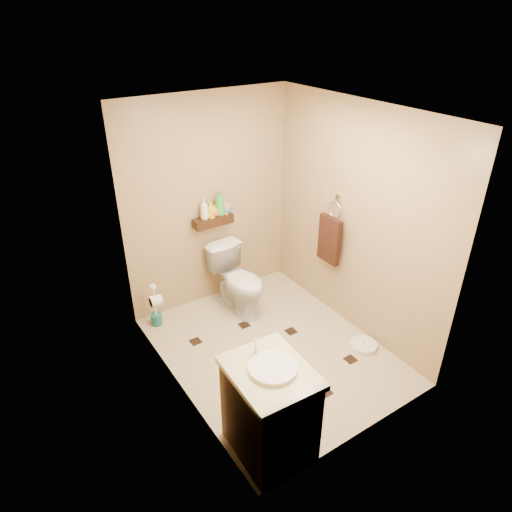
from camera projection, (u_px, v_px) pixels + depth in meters
ground at (272, 350)px, 4.71m from camera, size 2.50×2.50×0.00m
wall_back at (209, 204)px, 5.04m from camera, size 2.00×0.04×2.40m
wall_front at (377, 317)px, 3.22m from camera, size 2.00×0.04×2.40m
wall_left at (172, 280)px, 3.65m from camera, size 0.04×2.50×2.40m
wall_right at (355, 222)px, 4.61m from camera, size 0.04×2.50×2.40m
ceiling at (277, 112)px, 3.55m from camera, size 2.00×2.50×0.02m
wall_shelf at (213, 221)px, 5.07m from camera, size 0.46×0.14×0.10m
floor_accents at (275, 352)px, 4.68m from camera, size 1.29×1.42×0.01m
toilet at (239, 280)px, 5.19m from camera, size 0.49×0.78×0.75m
vanity at (270, 410)px, 3.47m from camera, size 0.59×0.70×0.96m
bathroom_scale at (363, 345)px, 4.74m from camera, size 0.28×0.28×0.06m
toilet_brush at (155, 310)px, 5.01m from camera, size 0.12×0.12×0.53m
towel_ring at (330, 238)px, 4.87m from camera, size 0.12×0.30×0.76m
toilet_paper at (156, 301)px, 4.44m from camera, size 0.12×0.11×0.12m
bottle_a at (204, 209)px, 4.94m from camera, size 0.13×0.13×0.24m
bottle_b at (211, 210)px, 4.99m from camera, size 0.10×0.10×0.18m
bottle_c at (214, 210)px, 5.02m from camera, size 0.12×0.12×0.14m
bottle_d at (220, 203)px, 5.02m from camera, size 0.15×0.15×0.29m
bottle_e at (225, 206)px, 5.08m from camera, size 0.11×0.10×0.18m
bottle_f at (226, 207)px, 5.09m from camera, size 0.16×0.16×0.16m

